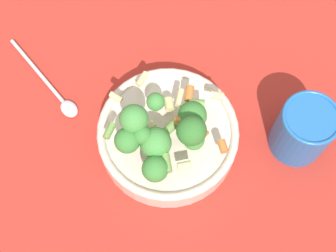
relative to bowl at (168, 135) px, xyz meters
name	(u,v)px	position (x,y,z in m)	size (l,w,h in m)	color
ground_plane	(168,141)	(0.00, 0.00, -0.03)	(3.00, 3.00, 0.00)	#B72D23
bowl	(168,135)	(0.00, 0.00, 0.00)	(0.23, 0.23, 0.05)	beige
pasta_salad	(165,132)	(0.02, 0.01, 0.07)	(0.19, 0.19, 0.09)	#8CB766
cup	(303,130)	(-0.16, 0.14, 0.03)	(0.09, 0.09, 0.11)	#2366B2
spoon	(54,91)	(0.09, -0.20, -0.02)	(0.03, 0.20, 0.01)	silver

